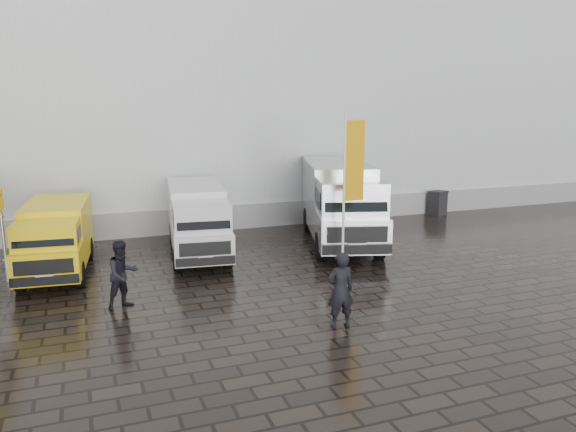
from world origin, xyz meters
The scene contains 10 objects.
ground centered at (0.00, 0.00, 0.00)m, with size 120.00×120.00×0.00m, color black.
exhibition_hall centered at (2.00, 16.00, 6.00)m, with size 44.00×16.00×12.00m, color silver.
hall_plinth centered at (2.00, 7.95, 0.50)m, with size 44.00×0.15×1.00m, color gray.
van_yellow centered at (-7.28, 4.02, 1.06)m, with size 1.77×4.61×2.13m, color yellow, non-canonical shape.
van_white centered at (-2.79, 4.68, 1.17)m, with size 1.80×5.40×2.34m, color silver, non-canonical shape.
van_silver centered at (2.47, 4.41, 1.45)m, with size 2.24×6.71×2.91m, color #ABADAF, non-canonical shape.
flagpole centered at (0.93, 0.64, 2.71)m, with size 0.88×0.50×4.88m.
wheelie_bin centered at (8.89, 7.44, 0.56)m, with size 0.68×0.68×1.13m, color black.
person_front centered at (-0.94, -2.71, 0.92)m, with size 0.67×0.44×1.83m, color black.
person_tent centered at (-5.60, 0.40, 0.89)m, with size 0.86×0.67×1.77m, color black.
Camera 1 is at (-6.43, -13.93, 5.31)m, focal length 35.00 mm.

